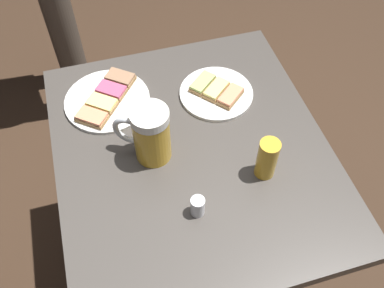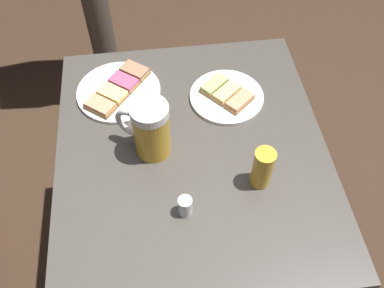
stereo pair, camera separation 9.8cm
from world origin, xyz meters
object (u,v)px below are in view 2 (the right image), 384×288
(plate_far, at_px, (227,96))
(beer_glass_small, at_px, (263,168))
(beer_mug, at_px, (150,129))
(salt_shaker, at_px, (185,206))
(plate_near, at_px, (118,90))

(plate_far, xyz_separation_m, beer_glass_small, (-0.28, -0.03, 0.05))
(beer_mug, height_order, salt_shaker, beer_mug)
(plate_near, distance_m, plate_far, 0.30)
(beer_glass_small, xyz_separation_m, salt_shaker, (-0.06, 0.18, -0.03))
(plate_near, height_order, beer_glass_small, beer_glass_small)
(beer_glass_small, height_order, salt_shaker, beer_glass_small)
(plate_far, distance_m, beer_mug, 0.27)
(beer_mug, bearing_deg, plate_far, -55.68)
(beer_mug, bearing_deg, plate_near, 21.13)
(plate_near, relative_size, beer_glass_small, 2.07)
(plate_near, height_order, salt_shaker, salt_shaker)
(plate_near, relative_size, plate_far, 1.14)
(plate_far, distance_m, salt_shaker, 0.37)
(beer_mug, relative_size, beer_glass_small, 1.39)
(plate_near, distance_m, salt_shaker, 0.42)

